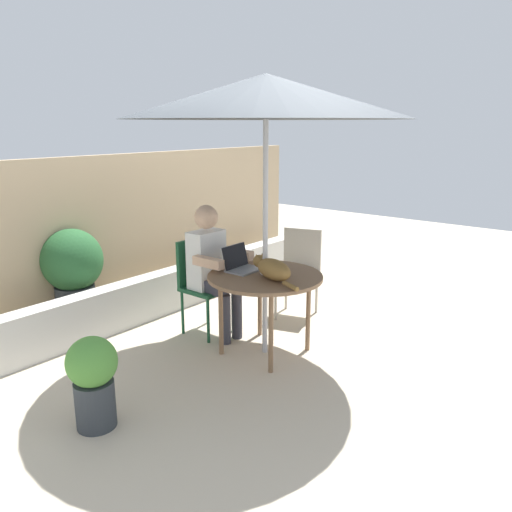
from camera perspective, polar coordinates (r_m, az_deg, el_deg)
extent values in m
plane|color=beige|center=(4.60, 0.99, -10.66)|extent=(14.00, 14.00, 0.00)
cube|color=tan|center=(5.77, -15.34, 2.71)|extent=(5.87, 0.08, 1.65)
cube|color=beige|center=(5.46, -11.12, -4.27)|extent=(5.28, 0.20, 0.45)
cylinder|color=brown|center=(4.35, 1.03, -2.31)|extent=(0.99, 0.99, 0.03)
cylinder|color=brown|center=(4.82, 0.44, -5.05)|extent=(0.04, 0.04, 0.68)
cylinder|color=brown|center=(4.44, -3.95, -6.88)|extent=(0.04, 0.04, 0.68)
cylinder|color=brown|center=(4.11, 1.68, -8.63)|extent=(0.04, 0.04, 0.68)
cylinder|color=brown|center=(4.53, 5.86, -6.47)|extent=(0.04, 0.04, 0.68)
cylinder|color=#B7B7BC|center=(4.25, 1.05, 2.56)|extent=(0.04, 0.04, 2.15)
cone|color=#2D3338|center=(4.16, 1.12, 17.44)|extent=(2.30, 2.30, 0.34)
sphere|color=#B7B7BC|center=(4.16, 1.13, 17.61)|extent=(0.06, 0.06, 0.06)
cube|color=#194C2D|center=(4.86, -5.49, -3.63)|extent=(0.40, 0.40, 0.04)
cube|color=#194C2D|center=(4.91, -7.06, -0.57)|extent=(0.40, 0.04, 0.44)
cylinder|color=#194C2D|center=(5.16, -5.47, -5.25)|extent=(0.03, 0.03, 0.43)
cylinder|color=#194C2D|center=(4.94, -8.23, -6.27)|extent=(0.03, 0.03, 0.43)
cylinder|color=#194C2D|center=(4.71, -5.37, -7.23)|extent=(0.03, 0.03, 0.43)
cylinder|color=#194C2D|center=(4.95, -2.62, -6.11)|extent=(0.03, 0.03, 0.43)
cube|color=#B2A899|center=(5.26, 4.60, -2.17)|extent=(0.50, 0.50, 0.04)
cube|color=#B2A899|center=(5.37, 5.22, 0.78)|extent=(0.15, 0.39, 0.44)
cylinder|color=#B2A899|center=(5.45, 6.79, -4.21)|extent=(0.03, 0.03, 0.43)
cylinder|color=#B2A899|center=(5.54, 3.39, -3.82)|extent=(0.03, 0.03, 0.43)
cylinder|color=#B2A899|center=(5.23, 2.21, -4.92)|extent=(0.03, 0.03, 0.43)
cylinder|color=#B2A899|center=(5.14, 5.80, -5.36)|extent=(0.03, 0.03, 0.43)
cube|color=white|center=(4.78, -5.57, -0.35)|extent=(0.34, 0.20, 0.54)
sphere|color=#DBAD89|center=(4.68, -5.60, 4.36)|extent=(0.22, 0.22, 0.22)
cube|color=#383842|center=(4.69, -4.87, -3.45)|extent=(0.12, 0.30, 0.12)
cylinder|color=#383842|center=(4.68, -3.46, -7.10)|extent=(0.10, 0.10, 0.47)
cube|color=#383842|center=(4.80, -3.55, -2.99)|extent=(0.12, 0.30, 0.12)
cylinder|color=#383842|center=(4.80, -2.16, -6.56)|extent=(0.10, 0.10, 0.47)
cube|color=#DBAD89|center=(4.48, -5.35, -0.71)|extent=(0.08, 0.32, 0.08)
cube|color=#DBAD89|center=(4.76, -2.01, 0.28)|extent=(0.08, 0.32, 0.08)
cube|color=gray|center=(4.46, -1.31, -1.56)|extent=(0.30, 0.23, 0.02)
cube|color=black|center=(4.50, -2.34, -0.01)|extent=(0.30, 0.06, 0.20)
cube|color=gray|center=(4.50, -2.43, 0.01)|extent=(0.30, 0.06, 0.20)
ellipsoid|color=olive|center=(4.20, 2.02, -1.52)|extent=(0.31, 0.44, 0.17)
sphere|color=olive|center=(4.37, 0.36, -0.57)|extent=(0.11, 0.11, 0.11)
ellipsoid|color=white|center=(4.30, 1.20, -1.67)|extent=(0.15, 0.15, 0.09)
cylinder|color=olive|center=(3.98, 3.89, -3.37)|extent=(0.09, 0.18, 0.04)
cone|color=olive|center=(4.38, 0.70, 0.12)|extent=(0.04, 0.04, 0.03)
cone|color=olive|center=(4.35, 0.03, 0.01)|extent=(0.04, 0.04, 0.03)
cylinder|color=#33383D|center=(3.67, -17.55, -15.52)|extent=(0.26, 0.26, 0.33)
ellipsoid|color=#4C8C38|center=(3.53, -17.93, -11.22)|extent=(0.33, 0.33, 0.34)
cylinder|color=#33383D|center=(5.47, -19.49, -5.09)|extent=(0.39, 0.39, 0.39)
ellipsoid|color=#26592D|center=(5.34, -19.91, -0.42)|extent=(0.60, 0.60, 0.62)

